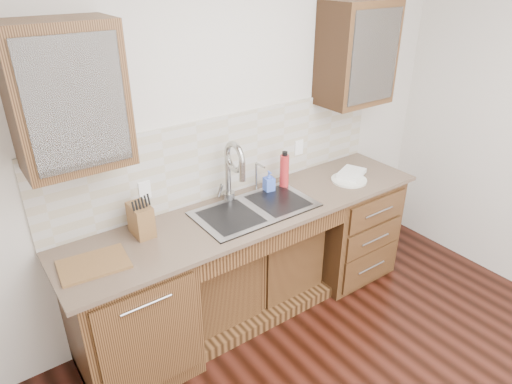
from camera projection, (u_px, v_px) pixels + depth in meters
wall_back at (223, 133)px, 3.22m from camera, size 4.00×0.10×2.70m
base_cabinet_left at (130, 315)px, 2.88m from camera, size 0.70×0.62×0.88m
base_cabinet_center at (246, 267)px, 3.48m from camera, size 1.20×0.44×0.70m
base_cabinet_right at (344, 225)px, 3.87m from camera, size 0.70×0.62×0.88m
countertop at (254, 211)px, 3.16m from camera, size 2.70×0.65×0.03m
backsplash at (228, 155)px, 3.25m from camera, size 2.70×0.02×0.59m
sink at (255, 220)px, 3.18m from camera, size 0.84×0.46×0.19m
faucet at (228, 174)px, 3.18m from camera, size 0.04×0.04×0.40m
filter_tap at (256, 175)px, 3.35m from camera, size 0.02×0.02×0.24m
upper_cabinet_left at (67, 97)px, 2.31m from camera, size 0.55×0.34×0.75m
upper_cabinet_right at (357, 53)px, 3.39m from camera, size 0.55×0.34×0.75m
outlet_left at (145, 190)px, 2.94m from camera, size 0.08×0.01×0.12m
outlet_right at (299, 147)px, 3.61m from camera, size 0.08×0.01×0.12m
soap_bottle at (269, 181)px, 3.36m from camera, size 0.08×0.09×0.16m
water_bottle at (284, 171)px, 3.40m from camera, size 0.08×0.08×0.26m
plate at (349, 180)px, 3.55m from camera, size 0.31×0.31×0.02m
dish_towel at (351, 173)px, 3.60m from camera, size 0.28×0.24×0.04m
knife_block at (141, 220)px, 2.82m from camera, size 0.11×0.18×0.20m
cutting_board at (94, 264)px, 2.56m from camera, size 0.40×0.30×0.02m
cup_left_a at (49, 110)px, 2.28m from camera, size 0.16×0.16×0.10m
cup_left_b at (87, 105)px, 2.38m from camera, size 0.12×0.12×0.09m
cup_right_a at (342, 62)px, 3.34m from camera, size 0.17×0.17×0.10m
cup_right_b at (368, 59)px, 3.49m from camera, size 0.10×0.10×0.08m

